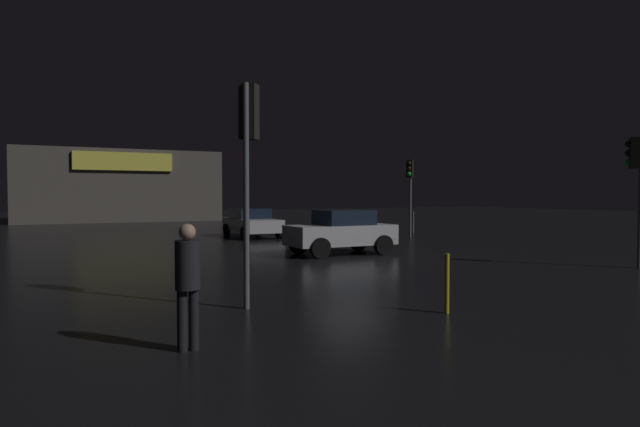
{
  "coord_description": "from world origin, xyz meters",
  "views": [
    {
      "loc": [
        -9.61,
        -16.65,
        2.13
      ],
      "look_at": [
        1.66,
        5.56,
        1.29
      ],
      "focal_mm": 30.84,
      "sensor_mm": 36.0,
      "label": 1
    }
  ],
  "objects": [
    {
      "name": "bollard_kerb_a",
      "position": [
        -3.12,
        -8.91,
        0.54
      ],
      "size": [
        0.09,
        0.09,
        1.08
      ],
      "primitive_type": "cylinder",
      "color": "gold",
      "rests_on": "ground"
    },
    {
      "name": "traffic_signal_cross_left",
      "position": [
        -6.12,
        -6.8,
        3.2
      ],
      "size": [
        0.42,
        0.43,
        4.21
      ],
      "color": "#595B60",
      "rests_on": "ground"
    },
    {
      "name": "ground_plane",
      "position": [
        0.0,
        0.0,
        0.0
      ],
      "size": [
        120.0,
        120.0,
        0.0
      ],
      "primitive_type": "plane",
      "color": "black"
    },
    {
      "name": "traffic_signal_opposite",
      "position": [
        5.8,
        -6.54,
        2.92
      ],
      "size": [
        0.42,
        0.43,
        3.81
      ],
      "color": "#595B60",
      "rests_on": "ground"
    },
    {
      "name": "store_building",
      "position": [
        -3.97,
        31.92,
        2.86
      ],
      "size": [
        15.56,
        8.43,
        5.7
      ],
      "color": "#4C4742",
      "rests_on": "ground"
    },
    {
      "name": "car_near",
      "position": [
        -0.04,
        0.52,
        0.83
      ],
      "size": [
        3.84,
        1.96,
        1.6
      ],
      "color": "#B7B7BF",
      "rests_on": "ground"
    },
    {
      "name": "pedestrian",
      "position": [
        -7.85,
        -9.19,
        1.02
      ],
      "size": [
        0.36,
        0.36,
        1.75
      ],
      "color": "black",
      "rests_on": "ground"
    },
    {
      "name": "traffic_signal_main",
      "position": [
        7.07,
        6.14,
        2.89
      ],
      "size": [
        0.43,
        0.41,
        3.91
      ],
      "color": "#595B60",
      "rests_on": "ground"
    },
    {
      "name": "car_far",
      "position": [
        -0.15,
        9.67,
        0.75
      ],
      "size": [
        2.03,
        4.35,
        1.45
      ],
      "color": "#B7B7BF",
      "rests_on": "ground"
    },
    {
      "name": "bollard_kerb_b",
      "position": [
        9.19,
        8.73,
        0.59
      ],
      "size": [
        0.1,
        0.1,
        1.19
      ],
      "primitive_type": "cylinder",
      "color": "#595B60",
      "rests_on": "ground"
    }
  ]
}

